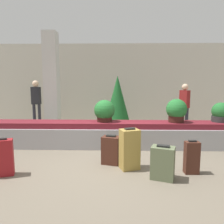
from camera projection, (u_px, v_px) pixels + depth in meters
ground_plane at (110, 163)px, 4.41m from camera, size 18.00×18.00×0.00m
back_wall at (114, 83)px, 9.18m from camera, size 18.00×0.06×3.20m
carousel at (112, 134)px, 5.57m from camera, size 7.70×0.75×0.63m
pillar at (52, 83)px, 7.01m from camera, size 0.43×0.43×3.20m
suitcase_0 at (1, 158)px, 3.79m from camera, size 0.43×0.30×0.67m
suitcase_1 at (130, 149)px, 4.10m from camera, size 0.41×0.36×0.79m
suitcase_2 at (192, 157)px, 3.90m from camera, size 0.26×0.17×0.61m
suitcase_3 at (111, 150)px, 4.37m from camera, size 0.39×0.33×0.59m
suitcase_4 at (163, 163)px, 3.68m from camera, size 0.45×0.38×0.59m
potted_plant_0 at (176, 111)px, 5.44m from camera, size 0.51×0.51×0.58m
potted_plant_1 at (104, 111)px, 5.52m from camera, size 0.52×0.52×0.55m
potted_plant_2 at (221, 113)px, 5.50m from camera, size 0.44×0.44×0.49m
traveler_0 at (184, 103)px, 7.49m from camera, size 0.33×0.37×1.57m
traveler_1 at (36, 99)px, 8.09m from camera, size 0.33×0.24×1.69m
decorated_tree at (117, 100)px, 7.67m from camera, size 0.90×0.90×1.85m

